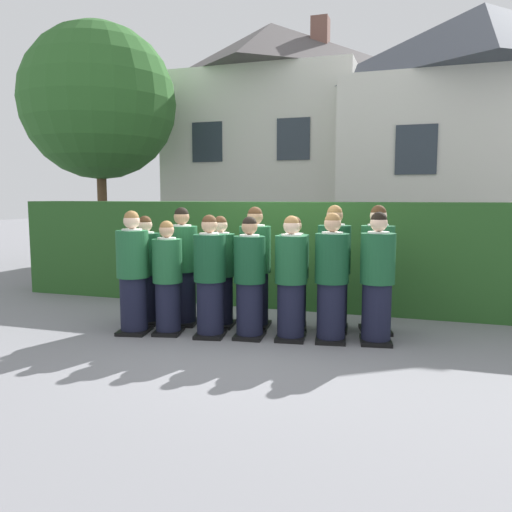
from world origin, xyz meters
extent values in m
plane|color=slate|center=(0.00, 0.00, 0.00)|extent=(60.00, 60.00, 0.00)
cylinder|color=black|center=(-1.57, -0.27, 0.38)|extent=(0.37, 0.37, 0.76)
cube|color=black|center=(-1.57, -0.27, 0.03)|extent=(0.46, 0.54, 0.05)
cylinder|color=#1E5B33|center=(-1.57, -0.27, 1.08)|extent=(0.43, 0.43, 0.63)
cylinder|color=white|center=(-1.57, -0.27, 1.40)|extent=(0.27, 0.27, 0.03)
cube|color=#236038|center=(-1.61, -0.07, 1.21)|extent=(0.04, 0.02, 0.28)
sphere|color=beige|center=(-1.57, -0.27, 1.52)|extent=(0.22, 0.22, 0.22)
sphere|color=olive|center=(-1.57, -0.27, 1.56)|extent=(0.20, 0.20, 0.20)
cube|color=white|center=(-1.62, 0.00, 0.99)|extent=(0.15, 0.04, 0.20)
cylinder|color=black|center=(-1.11, -0.17, 0.35)|extent=(0.34, 0.34, 0.70)
cube|color=black|center=(-1.11, -0.17, 0.03)|extent=(0.44, 0.50, 0.05)
cylinder|color=#1E5B33|center=(-1.11, -0.17, 0.99)|extent=(0.40, 0.40, 0.58)
cylinder|color=white|center=(-1.11, -0.17, 1.29)|extent=(0.25, 0.25, 0.03)
cube|color=gold|center=(-1.15, 0.02, 1.11)|extent=(0.04, 0.02, 0.26)
sphere|color=tan|center=(-1.11, -0.17, 1.40)|extent=(0.20, 0.20, 0.20)
sphere|color=olive|center=(-1.11, -0.17, 1.44)|extent=(0.18, 0.18, 0.18)
cylinder|color=black|center=(-0.52, -0.12, 0.37)|extent=(0.35, 0.35, 0.74)
cube|color=black|center=(-0.52, -0.12, 0.03)|extent=(0.45, 0.52, 0.05)
cylinder|color=#144728|center=(-0.52, -0.12, 1.05)|extent=(0.42, 0.42, 0.61)
cylinder|color=white|center=(-0.52, -0.12, 1.36)|extent=(0.26, 0.26, 0.03)
cube|color=navy|center=(-0.55, 0.08, 1.17)|extent=(0.04, 0.02, 0.27)
sphere|color=tan|center=(-0.52, -0.12, 1.48)|extent=(0.21, 0.21, 0.21)
sphere|color=#472D19|center=(-0.52, -0.12, 1.52)|extent=(0.19, 0.19, 0.19)
cylinder|color=black|center=(0.00, -0.01, 0.37)|extent=(0.35, 0.35, 0.73)
cube|color=black|center=(0.00, -0.01, 0.03)|extent=(0.41, 0.49, 0.05)
cylinder|color=#144728|center=(0.00, -0.01, 1.03)|extent=(0.41, 0.41, 0.60)
cylinder|color=white|center=(0.00, -0.01, 1.34)|extent=(0.26, 0.26, 0.03)
cube|color=gold|center=(-0.02, 0.18, 1.16)|extent=(0.04, 0.02, 0.27)
sphere|color=tan|center=(0.00, -0.01, 1.46)|extent=(0.21, 0.21, 0.21)
sphere|color=black|center=(0.00, -0.01, 1.50)|extent=(0.19, 0.19, 0.19)
cube|color=white|center=(-0.03, 0.25, 0.94)|extent=(0.15, 0.02, 0.20)
cylinder|color=black|center=(0.53, 0.07, 0.37)|extent=(0.35, 0.35, 0.74)
cube|color=black|center=(0.53, 0.07, 0.03)|extent=(0.43, 0.50, 0.05)
cylinder|color=#19512D|center=(0.53, 0.07, 1.04)|extent=(0.42, 0.42, 0.61)
cylinder|color=white|center=(0.53, 0.07, 1.35)|extent=(0.26, 0.26, 0.03)
cube|color=navy|center=(0.51, 0.27, 1.17)|extent=(0.04, 0.02, 0.27)
sphere|color=beige|center=(0.53, 0.07, 1.47)|extent=(0.21, 0.21, 0.21)
sphere|color=olive|center=(0.53, 0.07, 1.51)|extent=(0.19, 0.19, 0.19)
cylinder|color=black|center=(1.05, 0.15, 0.38)|extent=(0.36, 0.36, 0.76)
cube|color=black|center=(1.05, 0.15, 0.03)|extent=(0.45, 0.52, 0.05)
cylinder|color=#144728|center=(1.05, 0.15, 1.07)|extent=(0.43, 0.43, 0.63)
cylinder|color=white|center=(1.05, 0.15, 1.39)|extent=(0.27, 0.27, 0.03)
cube|color=gold|center=(1.01, 0.35, 1.20)|extent=(0.04, 0.02, 0.28)
sphere|color=tan|center=(1.05, 0.15, 1.51)|extent=(0.21, 0.21, 0.21)
sphere|color=olive|center=(1.05, 0.15, 1.55)|extent=(0.20, 0.20, 0.20)
cube|color=white|center=(1.00, 0.42, 0.98)|extent=(0.15, 0.03, 0.20)
cylinder|color=black|center=(1.60, 0.25, 0.38)|extent=(0.36, 0.36, 0.76)
cube|color=black|center=(1.60, 0.25, 0.03)|extent=(0.46, 0.53, 0.05)
cylinder|color=#19512D|center=(1.60, 0.25, 1.08)|extent=(0.43, 0.43, 0.63)
cylinder|color=white|center=(1.60, 0.25, 1.40)|extent=(0.27, 0.27, 0.03)
cube|color=#236038|center=(1.57, 0.45, 1.20)|extent=(0.04, 0.02, 0.28)
sphere|color=beige|center=(1.60, 0.25, 1.52)|extent=(0.22, 0.22, 0.22)
sphere|color=black|center=(1.60, 0.25, 1.56)|extent=(0.20, 0.20, 0.20)
cube|color=white|center=(1.56, 0.52, 0.98)|extent=(0.15, 0.03, 0.20)
cylinder|color=black|center=(-1.68, 0.26, 0.36)|extent=(0.35, 0.35, 0.72)
cube|color=black|center=(-1.68, 0.26, 0.03)|extent=(0.45, 0.51, 0.05)
cylinder|color=#144728|center=(-1.68, 0.26, 1.02)|extent=(0.41, 0.41, 0.60)
cylinder|color=white|center=(-1.68, 0.26, 1.33)|extent=(0.25, 0.25, 0.03)
cube|color=gold|center=(-1.72, 0.45, 1.14)|extent=(0.04, 0.02, 0.26)
sphere|color=beige|center=(-1.68, 0.26, 1.44)|extent=(0.20, 0.20, 0.20)
sphere|color=#472D19|center=(-1.68, 0.26, 1.48)|extent=(0.19, 0.19, 0.19)
cylinder|color=black|center=(-1.15, 0.36, 0.39)|extent=(0.37, 0.37, 0.78)
cube|color=black|center=(-1.15, 0.36, 0.03)|extent=(0.48, 0.56, 0.05)
cylinder|color=#1E5B33|center=(-1.15, 0.36, 1.10)|extent=(0.44, 0.44, 0.64)
cylinder|color=white|center=(-1.15, 0.36, 1.43)|extent=(0.27, 0.27, 0.03)
cube|color=#236038|center=(-1.19, 0.57, 1.23)|extent=(0.04, 0.02, 0.28)
sphere|color=tan|center=(-1.15, 0.36, 1.56)|extent=(0.22, 0.22, 0.22)
sphere|color=black|center=(-1.15, 0.36, 1.59)|extent=(0.20, 0.20, 0.20)
cylinder|color=black|center=(-0.58, 0.43, 0.36)|extent=(0.35, 0.35, 0.73)
cube|color=black|center=(-0.58, 0.43, 0.03)|extent=(0.42, 0.50, 0.05)
cylinder|color=#19512D|center=(-0.58, 0.43, 1.02)|extent=(0.41, 0.41, 0.60)
cylinder|color=white|center=(-0.58, 0.43, 1.33)|extent=(0.25, 0.25, 0.03)
cube|color=#236038|center=(-0.61, 0.62, 1.14)|extent=(0.04, 0.02, 0.26)
sphere|color=beige|center=(-0.58, 0.43, 1.45)|extent=(0.20, 0.20, 0.20)
sphere|color=#472D19|center=(-0.58, 0.43, 1.48)|extent=(0.19, 0.19, 0.19)
cylinder|color=black|center=(-0.10, 0.54, 0.39)|extent=(0.38, 0.38, 0.79)
cube|color=black|center=(-0.10, 0.54, 0.03)|extent=(0.45, 0.53, 0.05)
cylinder|color=#1E5B33|center=(-0.10, 0.54, 1.11)|extent=(0.44, 0.44, 0.65)
cylinder|color=white|center=(-0.10, 0.54, 1.44)|extent=(0.28, 0.28, 0.03)
cube|color=navy|center=(-0.13, 0.75, 1.24)|extent=(0.04, 0.02, 0.29)
sphere|color=tan|center=(-0.10, 0.54, 1.57)|extent=(0.22, 0.22, 0.22)
sphere|color=#472D19|center=(-0.10, 0.54, 1.61)|extent=(0.20, 0.20, 0.20)
cylinder|color=black|center=(0.44, 0.60, 0.36)|extent=(0.35, 0.35, 0.73)
cube|color=black|center=(0.44, 0.60, 0.03)|extent=(0.46, 0.52, 0.05)
cylinder|color=#19512D|center=(0.44, 0.60, 1.03)|extent=(0.41, 0.41, 0.60)
cylinder|color=white|center=(0.44, 0.60, 1.33)|extent=(0.25, 0.25, 0.03)
cube|color=#236038|center=(0.40, 0.79, 1.15)|extent=(0.04, 0.02, 0.26)
sphere|color=tan|center=(0.44, 0.60, 1.45)|extent=(0.21, 0.21, 0.21)
sphere|color=#472D19|center=(0.44, 0.60, 1.48)|extent=(0.19, 0.19, 0.19)
cube|color=white|center=(0.38, 0.86, 0.94)|extent=(0.15, 0.04, 0.20)
cylinder|color=black|center=(0.98, 0.70, 0.40)|extent=(0.38, 0.38, 0.80)
cube|color=black|center=(0.98, 0.70, 0.03)|extent=(0.45, 0.53, 0.05)
cylinder|color=#144728|center=(0.98, 0.70, 1.13)|extent=(0.45, 0.45, 0.66)
cylinder|color=white|center=(0.98, 0.70, 1.46)|extent=(0.28, 0.28, 0.03)
cube|color=gold|center=(0.96, 0.91, 1.26)|extent=(0.04, 0.02, 0.29)
sphere|color=tan|center=(0.98, 0.70, 1.59)|extent=(0.23, 0.23, 0.23)
sphere|color=olive|center=(0.98, 0.70, 1.63)|extent=(0.21, 0.21, 0.21)
cylinder|color=black|center=(1.55, 0.78, 0.40)|extent=(0.38, 0.38, 0.80)
cube|color=black|center=(1.55, 0.78, 0.03)|extent=(0.51, 0.58, 0.05)
cylinder|color=#1E5B33|center=(1.55, 0.78, 1.13)|extent=(0.45, 0.45, 0.66)
cylinder|color=white|center=(1.55, 0.78, 1.46)|extent=(0.28, 0.28, 0.03)
cube|color=navy|center=(1.50, 0.99, 1.26)|extent=(0.04, 0.02, 0.29)
sphere|color=beige|center=(1.55, 0.78, 1.59)|extent=(0.23, 0.23, 0.23)
sphere|color=#472D19|center=(1.55, 0.78, 1.63)|extent=(0.21, 0.21, 0.21)
cube|color=white|center=(1.48, 1.06, 1.03)|extent=(0.15, 0.04, 0.20)
cube|color=#285623|center=(0.00, 2.06, 0.88)|extent=(10.10, 0.70, 1.76)
cube|color=silver|center=(3.41, 8.15, 2.33)|extent=(6.56, 4.46, 4.66)
pyramid|color=#424751|center=(3.41, 8.15, 5.65)|extent=(6.96, 4.73, 1.97)
cube|color=#2D3842|center=(1.93, 5.90, 2.89)|extent=(0.90, 0.04, 1.10)
cube|color=silver|center=(-2.45, 9.29, 2.72)|extent=(5.52, 4.14, 5.43)
pyramid|color=#514C4C|center=(-2.45, 9.29, 6.26)|extent=(5.85, 4.39, 1.66)
cube|color=brown|center=(-0.94, 9.29, 6.34)|extent=(0.50, 0.50, 1.49)
cube|color=#2D3842|center=(-3.70, 7.20, 3.37)|extent=(0.90, 0.04, 1.10)
cube|color=#2D3842|center=(-1.21, 7.20, 3.37)|extent=(0.90, 0.04, 1.10)
cylinder|color=brown|center=(-5.72, 5.09, 1.20)|extent=(0.24, 0.24, 2.41)
sphere|color=#2D6028|center=(-5.72, 5.09, 4.21)|extent=(3.85, 3.85, 3.85)
camera|label=1|loc=(2.10, -6.22, 1.84)|focal=35.78mm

